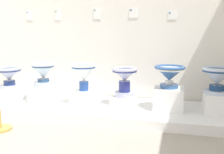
% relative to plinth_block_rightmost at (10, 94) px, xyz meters
% --- Properties ---
extents(wall_back, '(4.28, 0.06, 2.82)m').
position_rel_plinth_block_rightmost_xyz_m(wall_back, '(1.41, 0.61, 1.21)').
color(wall_back, white).
rests_on(wall_back, ground_plane).
extents(display_platform, '(3.38, 1.03, 0.12)m').
position_rel_plinth_block_rightmost_xyz_m(display_platform, '(1.41, 0.04, -0.14)').
color(display_platform, white).
rests_on(display_platform, ground_plane).
extents(plinth_block_rightmost, '(0.36, 0.37, 0.16)m').
position_rel_plinth_block_rightmost_xyz_m(plinth_block_rightmost, '(0.00, 0.00, 0.00)').
color(plinth_block_rightmost, white).
rests_on(plinth_block_rightmost, display_platform).
extents(antique_toilet_rightmost, '(0.35, 0.35, 0.31)m').
position_rel_plinth_block_rightmost_xyz_m(antique_toilet_rightmost, '(0.00, 0.00, 0.28)').
color(antique_toilet_rightmost, '#B3BAD3').
rests_on(antique_toilet_rightmost, plinth_block_rightmost).
extents(plinth_block_tall_cobalt, '(0.35, 0.29, 0.23)m').
position_rel_plinth_block_rightmost_xyz_m(plinth_block_tall_cobalt, '(0.54, -0.01, 0.03)').
color(plinth_block_tall_cobalt, white).
rests_on(plinth_block_tall_cobalt, display_platform).
extents(antique_toilet_tall_cobalt, '(0.32, 0.32, 0.32)m').
position_rel_plinth_block_rightmost_xyz_m(antique_toilet_tall_cobalt, '(0.54, -0.01, 0.35)').
color(antique_toilet_tall_cobalt, silver).
rests_on(antique_toilet_tall_cobalt, plinth_block_tall_cobalt).
extents(plinth_block_slender_white, '(0.29, 0.34, 0.14)m').
position_rel_plinth_block_rightmost_xyz_m(plinth_block_slender_white, '(1.12, 0.03, -0.01)').
color(plinth_block_slender_white, white).
rests_on(plinth_block_slender_white, display_platform).
extents(antique_toilet_slender_white, '(0.34, 0.34, 0.41)m').
position_rel_plinth_block_rightmost_xyz_m(antique_toilet_slender_white, '(1.12, 0.03, 0.33)').
color(antique_toilet_slender_white, white).
rests_on(antique_toilet_slender_white, plinth_block_slender_white).
extents(plinth_block_pale_glazed, '(0.32, 0.36, 0.11)m').
position_rel_plinth_block_rightmost_xyz_m(plinth_block_pale_glazed, '(1.67, 0.12, -0.02)').
color(plinth_block_pale_glazed, white).
rests_on(plinth_block_pale_glazed, display_platform).
extents(antique_toilet_pale_glazed, '(0.34, 0.34, 0.39)m').
position_rel_plinth_block_rightmost_xyz_m(antique_toilet_pale_glazed, '(1.67, 0.12, 0.29)').
color(antique_toilet_pale_glazed, '#B1B4D3').
rests_on(antique_toilet_pale_glazed, plinth_block_pale_glazed).
extents(plinth_block_squat_floral, '(0.36, 0.32, 0.28)m').
position_rel_plinth_block_rightmost_xyz_m(plinth_block_squat_floral, '(2.25, 0.04, 0.06)').
color(plinth_block_squat_floral, white).
rests_on(plinth_block_squat_floral, display_platform).
extents(antique_toilet_squat_floral, '(0.38, 0.38, 0.28)m').
position_rel_plinth_block_rightmost_xyz_m(antique_toilet_squat_floral, '(2.25, 0.04, 0.38)').
color(antique_toilet_squat_floral, '#335993').
rests_on(antique_toilet_squat_floral, plinth_block_squat_floral).
extents(plinth_block_broad_patterned, '(0.29, 0.33, 0.24)m').
position_rel_plinth_block_rightmost_xyz_m(plinth_block_broad_patterned, '(2.82, 0.05, 0.04)').
color(plinth_block_broad_patterned, white).
rests_on(plinth_block_broad_patterned, display_platform).
extents(antique_toilet_broad_patterned, '(0.37, 0.37, 0.32)m').
position_rel_plinth_block_rightmost_xyz_m(antique_toilet_broad_patterned, '(2.82, 0.05, 0.36)').
color(antique_toilet_broad_patterned, silver).
rests_on(antique_toilet_broad_patterned, plinth_block_broad_patterned).
extents(info_placard_first, '(0.11, 0.01, 0.15)m').
position_rel_plinth_block_rightmost_xyz_m(info_placard_first, '(0.04, 0.57, 1.15)').
color(info_placard_first, white).
extents(info_placard_second, '(0.10, 0.01, 0.16)m').
position_rel_plinth_block_rightmost_xyz_m(info_placard_second, '(0.52, 0.57, 1.16)').
color(info_placard_second, white).
extents(info_placard_third, '(0.12, 0.01, 0.16)m').
position_rel_plinth_block_rightmost_xyz_m(info_placard_third, '(1.16, 0.57, 1.16)').
color(info_placard_third, white).
extents(info_placard_fourth, '(0.13, 0.01, 0.14)m').
position_rel_plinth_block_rightmost_xyz_m(info_placard_fourth, '(1.70, 0.57, 1.16)').
color(info_placard_fourth, white).
extents(info_placard_fifth, '(0.13, 0.01, 0.11)m').
position_rel_plinth_block_rightmost_xyz_m(info_placard_fifth, '(2.25, 0.57, 1.12)').
color(info_placard_fifth, white).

